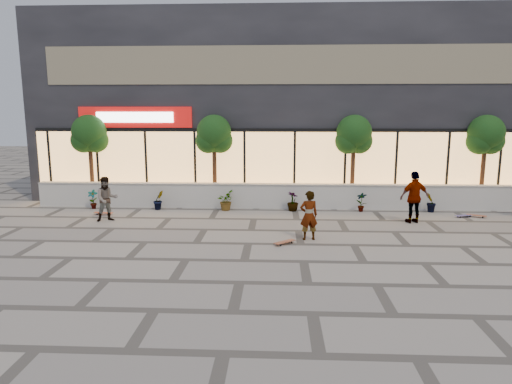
{
  "coord_description": "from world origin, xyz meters",
  "views": [
    {
      "loc": [
        -0.73,
        -12.01,
        4.07
      ],
      "look_at": [
        -1.48,
        3.52,
        1.3
      ],
      "focal_mm": 32.0,
      "sensor_mm": 36.0,
      "label": 1
    }
  ],
  "objects_px": {
    "skateboard_center": "(285,242)",
    "skateboard_right_far": "(464,215)",
    "skater_center": "(309,215)",
    "tree_midwest": "(214,136)",
    "skater_right_near": "(414,197)",
    "skateboard_right_near": "(477,215)",
    "tree_west": "(89,136)",
    "skateboard_left": "(103,213)",
    "tree_mideast": "(354,137)",
    "skater_left": "(107,199)",
    "tree_east": "(486,137)"
  },
  "relations": [
    {
      "from": "skateboard_left",
      "to": "tree_west",
      "type": "bearing_deg",
      "value": 127.14
    },
    {
      "from": "skateboard_left",
      "to": "tree_east",
      "type": "bearing_deg",
      "value": 15.63
    },
    {
      "from": "skater_right_near",
      "to": "skateboard_right_near",
      "type": "bearing_deg",
      "value": -174.44
    },
    {
      "from": "skateboard_center",
      "to": "skateboard_right_near",
      "type": "relative_size",
      "value": 0.96
    },
    {
      "from": "skater_right_near",
      "to": "skateboard_center",
      "type": "distance_m",
      "value": 5.71
    },
    {
      "from": "tree_midwest",
      "to": "skateboard_center",
      "type": "relative_size",
      "value": 5.58
    },
    {
      "from": "tree_mideast",
      "to": "skateboard_left",
      "type": "bearing_deg",
      "value": -167.04
    },
    {
      "from": "skateboard_center",
      "to": "skateboard_left",
      "type": "xyz_separation_m",
      "value": [
        -7.15,
        3.74,
        -0.0
      ]
    },
    {
      "from": "tree_east",
      "to": "skateboard_center",
      "type": "height_order",
      "value": "tree_east"
    },
    {
      "from": "skateboard_right_far",
      "to": "skater_left",
      "type": "bearing_deg",
      "value": 166.82
    },
    {
      "from": "skateboard_left",
      "to": "skateboard_right_near",
      "type": "height_order",
      "value": "skateboard_left"
    },
    {
      "from": "tree_east",
      "to": "skateboard_left",
      "type": "height_order",
      "value": "tree_east"
    },
    {
      "from": "tree_mideast",
      "to": "skater_center",
      "type": "relative_size",
      "value": 2.46
    },
    {
      "from": "tree_west",
      "to": "skateboard_center",
      "type": "xyz_separation_m",
      "value": [
        8.5,
        -6.08,
        -2.91
      ]
    },
    {
      "from": "skater_right_near",
      "to": "skateboard_right_far",
      "type": "bearing_deg",
      "value": -171.02
    },
    {
      "from": "skater_center",
      "to": "tree_midwest",
      "type": "bearing_deg",
      "value": -66.83
    },
    {
      "from": "skater_center",
      "to": "skateboard_center",
      "type": "relative_size",
      "value": 2.27
    },
    {
      "from": "skateboard_right_near",
      "to": "skater_center",
      "type": "bearing_deg",
      "value": -126.3
    },
    {
      "from": "tree_west",
      "to": "skateboard_left",
      "type": "bearing_deg",
      "value": -60.0
    },
    {
      "from": "tree_west",
      "to": "tree_midwest",
      "type": "xyz_separation_m",
      "value": [
        5.5,
        0.0,
        0.0
      ]
    },
    {
      "from": "skateboard_left",
      "to": "skater_center",
      "type": "bearing_deg",
      "value": -14.72
    },
    {
      "from": "skateboard_right_near",
      "to": "tree_midwest",
      "type": "bearing_deg",
      "value": -164.54
    },
    {
      "from": "skater_left",
      "to": "skateboard_left",
      "type": "height_order",
      "value": "skater_left"
    },
    {
      "from": "tree_midwest",
      "to": "skateboard_right_far",
      "type": "relative_size",
      "value": 5.36
    },
    {
      "from": "skater_center",
      "to": "skateboard_right_far",
      "type": "distance_m",
      "value": 7.14
    },
    {
      "from": "tree_east",
      "to": "skater_left",
      "type": "xyz_separation_m",
      "value": [
        -15.09,
        -3.34,
        -2.15
      ]
    },
    {
      "from": "tree_mideast",
      "to": "skater_left",
      "type": "bearing_deg",
      "value": -160.82
    },
    {
      "from": "tree_west",
      "to": "tree_midwest",
      "type": "distance_m",
      "value": 5.5
    },
    {
      "from": "tree_midwest",
      "to": "tree_mideast",
      "type": "xyz_separation_m",
      "value": [
        6.0,
        0.0,
        0.0
      ]
    },
    {
      "from": "tree_east",
      "to": "skateboard_left",
      "type": "xyz_separation_m",
      "value": [
        -15.65,
        -2.34,
        -2.91
      ]
    },
    {
      "from": "skateboard_center",
      "to": "skateboard_right_far",
      "type": "relative_size",
      "value": 0.96
    },
    {
      "from": "skateboard_center",
      "to": "skateboard_right_far",
      "type": "xyz_separation_m",
      "value": [
        7.0,
        3.98,
        -0.01
      ]
    },
    {
      "from": "skateboard_left",
      "to": "skateboard_right_near",
      "type": "relative_size",
      "value": 1.06
    },
    {
      "from": "skater_left",
      "to": "skateboard_right_near",
      "type": "height_order",
      "value": "skater_left"
    },
    {
      "from": "tree_midwest",
      "to": "skater_right_near",
      "type": "relative_size",
      "value": 2.05
    },
    {
      "from": "tree_midwest",
      "to": "skater_left",
      "type": "height_order",
      "value": "tree_midwest"
    },
    {
      "from": "skater_right_near",
      "to": "skateboard_right_near",
      "type": "xyz_separation_m",
      "value": [
        2.72,
        1.01,
        -0.88
      ]
    },
    {
      "from": "tree_midwest",
      "to": "skateboard_left",
      "type": "bearing_deg",
      "value": -150.63
    },
    {
      "from": "tree_east",
      "to": "skater_center",
      "type": "height_order",
      "value": "tree_east"
    },
    {
      "from": "skater_left",
      "to": "skateboard_left",
      "type": "distance_m",
      "value": 1.38
    },
    {
      "from": "tree_mideast",
      "to": "skateboard_right_far",
      "type": "bearing_deg",
      "value": -27.68
    },
    {
      "from": "skater_center",
      "to": "skater_right_near",
      "type": "bearing_deg",
      "value": -159.89
    },
    {
      "from": "tree_midwest",
      "to": "skateboard_center",
      "type": "xyz_separation_m",
      "value": [
        3.0,
        -6.08,
        -2.91
      ]
    },
    {
      "from": "tree_west",
      "to": "tree_mideast",
      "type": "bearing_deg",
      "value": 0.0
    },
    {
      "from": "tree_mideast",
      "to": "skateboard_left",
      "type": "relative_size",
      "value": 5.06
    },
    {
      "from": "tree_west",
      "to": "tree_mideast",
      "type": "distance_m",
      "value": 11.5
    },
    {
      "from": "skater_center",
      "to": "skateboard_left",
      "type": "relative_size",
      "value": 2.06
    },
    {
      "from": "skateboard_center",
      "to": "tree_east",
      "type": "bearing_deg",
      "value": -6.74
    },
    {
      "from": "skateboard_right_near",
      "to": "skateboard_right_far",
      "type": "distance_m",
      "value": 0.5
    },
    {
      "from": "tree_midwest",
      "to": "skater_right_near",
      "type": "height_order",
      "value": "tree_midwest"
    }
  ]
}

